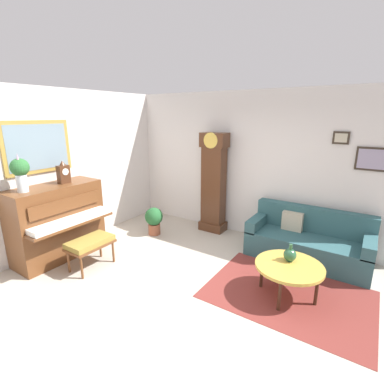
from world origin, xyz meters
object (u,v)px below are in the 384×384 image
(mantel_clock, at_px, (63,173))
(flower_vase, at_px, (20,171))
(grandfather_clock, at_px, (214,185))
(potted_plant, at_px, (154,219))
(piano, at_px, (58,221))
(coffee_table, at_px, (289,267))
(piano_bench, at_px, (90,243))
(couch, at_px, (308,241))
(green_jug, at_px, (290,255))

(mantel_clock, height_order, flower_vase, flower_vase)
(grandfather_clock, distance_m, potted_plant, 1.39)
(piano, relative_size, coffee_table, 1.64)
(piano_bench, relative_size, couch, 0.37)
(flower_vase, distance_m, potted_plant, 2.50)
(piano_bench, bearing_deg, flower_vase, -145.39)
(piano_bench, height_order, grandfather_clock, grandfather_clock)
(piano, bearing_deg, grandfather_clock, 56.56)
(mantel_clock, bearing_deg, grandfather_clock, 54.32)
(flower_vase, bearing_deg, potted_plant, 70.58)
(grandfather_clock, relative_size, green_jug, 8.46)
(couch, xyz_separation_m, coffee_table, (0.01, -1.22, 0.11))
(piano_bench, height_order, potted_plant, potted_plant)
(grandfather_clock, distance_m, couch, 2.05)
(grandfather_clock, height_order, green_jug, grandfather_clock)
(piano, bearing_deg, couch, 32.11)
(green_jug, bearing_deg, potted_plant, 170.60)
(grandfather_clock, bearing_deg, flower_vase, -118.95)
(grandfather_clock, relative_size, coffee_table, 2.31)
(flower_vase, relative_size, green_jug, 2.42)
(piano, distance_m, coffee_table, 3.69)
(piano_bench, xyz_separation_m, flower_vase, (-0.74, -0.51, 1.16))
(couch, height_order, flower_vase, flower_vase)
(piano, xyz_separation_m, flower_vase, (0.00, -0.47, 0.93))
(couch, height_order, mantel_clock, mantel_clock)
(potted_plant, bearing_deg, piano, -114.62)
(piano_bench, relative_size, grandfather_clock, 0.34)
(green_jug, bearing_deg, couch, 89.08)
(piano, height_order, flower_vase, flower_vase)
(piano, bearing_deg, flower_vase, -89.71)
(potted_plant, bearing_deg, green_jug, -9.40)
(mantel_clock, bearing_deg, piano, -90.82)
(couch, xyz_separation_m, mantel_clock, (-3.53, -2.02, 1.11))
(mantel_clock, bearing_deg, flower_vase, -90.04)
(grandfather_clock, xyz_separation_m, mantel_clock, (-1.60, -2.23, 0.46))
(coffee_table, relative_size, mantel_clock, 2.32)
(grandfather_clock, xyz_separation_m, potted_plant, (-0.88, -0.85, -0.64))
(grandfather_clock, xyz_separation_m, flower_vase, (-1.60, -2.90, 0.60))
(couch, relative_size, flower_vase, 3.28)
(couch, distance_m, flower_vase, 4.61)
(piano_bench, bearing_deg, couch, 37.91)
(coffee_table, xyz_separation_m, flower_vase, (-3.55, -1.47, 1.14))
(coffee_table, xyz_separation_m, potted_plant, (-2.83, 0.58, -0.10))
(couch, bearing_deg, grandfather_clock, 173.69)
(flower_vase, distance_m, green_jug, 3.99)
(grandfather_clock, xyz_separation_m, green_jug, (1.91, -1.32, -0.42))
(coffee_table, bearing_deg, couch, 90.61)
(mantel_clock, bearing_deg, green_jug, 14.63)
(grandfather_clock, height_order, coffee_table, grandfather_clock)
(potted_plant, bearing_deg, grandfather_clock, 44.02)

